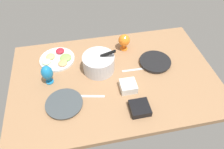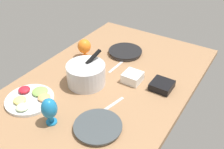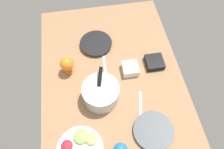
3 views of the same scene
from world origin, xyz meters
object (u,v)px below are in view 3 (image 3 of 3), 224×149
(dinner_plate_right, at_px, (96,44))
(hurricane_glass_orange, at_px, (67,64))
(square_bowl_black, at_px, (154,62))
(fruit_platter, at_px, (80,149))
(mixing_bowl, at_px, (101,93))
(dinner_plate_left, at_px, (153,131))
(square_bowl_white, at_px, (130,68))

(dinner_plate_right, bearing_deg, hurricane_glass_orange, 132.21)
(square_bowl_black, bearing_deg, fruit_platter, 130.90)
(hurricane_glass_orange, xyz_separation_m, square_bowl_black, (-0.05, -0.65, -0.06))
(mixing_bowl, distance_m, square_bowl_black, 0.49)
(dinner_plate_left, height_order, fruit_platter, fruit_platter)
(dinner_plate_right, height_order, mixing_bowl, mixing_bowl)
(dinner_plate_right, xyz_separation_m, hurricane_glass_orange, (-0.21, 0.23, 0.08))
(fruit_platter, relative_size, square_bowl_white, 2.48)
(mixing_bowl, height_order, square_bowl_black, mixing_bowl)
(fruit_platter, relative_size, hurricane_glass_orange, 1.94)
(dinner_plate_left, bearing_deg, dinner_plate_right, 19.77)
(dinner_plate_right, xyz_separation_m, fruit_platter, (-0.79, 0.20, 0.00))
(square_bowl_black, bearing_deg, mixing_bowl, 115.55)
(mixing_bowl, xyz_separation_m, square_bowl_white, (0.18, -0.24, -0.04))
(fruit_platter, bearing_deg, square_bowl_black, -49.10)
(dinner_plate_left, xyz_separation_m, fruit_platter, (-0.03, 0.47, 0.00))
(dinner_plate_right, relative_size, hurricane_glass_orange, 1.74)
(dinner_plate_left, xyz_separation_m, square_bowl_black, (0.50, -0.14, 0.01))
(mixing_bowl, bearing_deg, hurricane_glass_orange, 39.32)
(square_bowl_black, bearing_deg, dinner_plate_left, 163.95)
(hurricane_glass_orange, bearing_deg, square_bowl_white, -99.66)
(dinner_plate_left, height_order, square_bowl_white, square_bowl_white)
(square_bowl_black, height_order, square_bowl_white, square_bowl_white)
(dinner_plate_left, distance_m, dinner_plate_right, 0.81)
(square_bowl_white, bearing_deg, hurricane_glass_orange, 80.34)
(dinner_plate_right, bearing_deg, square_bowl_white, -142.42)
(dinner_plate_left, xyz_separation_m, mixing_bowl, (0.29, 0.30, 0.06))
(hurricane_glass_orange, bearing_deg, dinner_plate_left, -137.36)
(hurricane_glass_orange, xyz_separation_m, square_bowl_white, (-0.08, -0.45, -0.06))
(dinner_plate_left, bearing_deg, square_bowl_white, 6.20)
(dinner_plate_left, distance_m, square_bowl_white, 0.47)
(mixing_bowl, height_order, fruit_platter, mixing_bowl)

